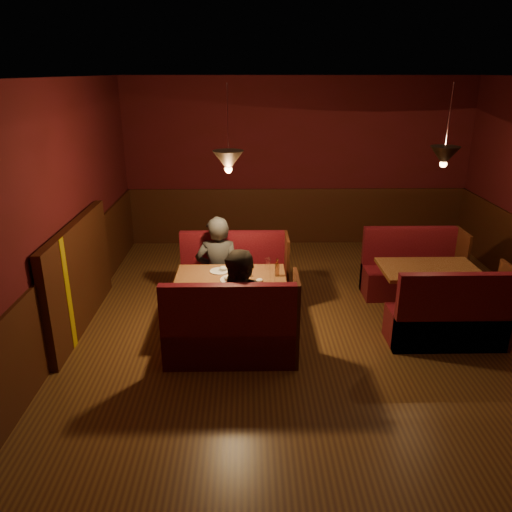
{
  "coord_description": "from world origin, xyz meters",
  "views": [
    {
      "loc": [
        -0.89,
        -5.2,
        2.96
      ],
      "look_at": [
        -0.79,
        0.22,
        0.95
      ],
      "focal_mm": 35.0,
      "sensor_mm": 36.0,
      "label": 1
    }
  ],
  "objects_px": {
    "main_bench_near": "(232,337)",
    "diner_a": "(218,250)",
    "second_table": "(428,281)",
    "second_bench_far": "(411,274)",
    "second_bench_near": "(450,322)",
    "diner_b": "(243,290)",
    "main_table": "(232,289)",
    "main_bench_far": "(235,282)"
  },
  "relations": [
    {
      "from": "second_bench_far",
      "to": "second_bench_near",
      "type": "distance_m",
      "value": 1.43
    },
    {
      "from": "second_table",
      "to": "diner_b",
      "type": "xyz_separation_m",
      "value": [
        -2.31,
        -0.85,
        0.28
      ]
    },
    {
      "from": "main_table",
      "to": "second_table",
      "type": "relative_size",
      "value": 1.09
    },
    {
      "from": "main_bench_near",
      "to": "second_bench_near",
      "type": "height_order",
      "value": "main_bench_near"
    },
    {
      "from": "main_table",
      "to": "second_table",
      "type": "distance_m",
      "value": 2.46
    },
    {
      "from": "main_bench_near",
      "to": "second_bench_far",
      "type": "xyz_separation_m",
      "value": [
        2.46,
        1.73,
        -0.01
      ]
    },
    {
      "from": "main_table",
      "to": "main_bench_far",
      "type": "relative_size",
      "value": 0.91
    },
    {
      "from": "second_bench_near",
      "to": "main_bench_far",
      "type": "bearing_deg",
      "value": 154.55
    },
    {
      "from": "main_bench_near",
      "to": "second_bench_far",
      "type": "height_order",
      "value": "main_bench_near"
    },
    {
      "from": "second_bench_near",
      "to": "main_bench_near",
      "type": "bearing_deg",
      "value": -172.98
    },
    {
      "from": "main_table",
      "to": "main_bench_near",
      "type": "xyz_separation_m",
      "value": [
        0.02,
        -0.74,
        -0.23
      ]
    },
    {
      "from": "main_bench_near",
      "to": "second_table",
      "type": "height_order",
      "value": "main_bench_near"
    },
    {
      "from": "main_bench_far",
      "to": "diner_a",
      "type": "distance_m",
      "value": 0.54
    },
    {
      "from": "main_table",
      "to": "second_table",
      "type": "bearing_deg",
      "value": 6.55
    },
    {
      "from": "second_bench_far",
      "to": "diner_a",
      "type": "bearing_deg",
      "value": -172.24
    },
    {
      "from": "main_bench_near",
      "to": "diner_b",
      "type": "bearing_deg",
      "value": 52.91
    },
    {
      "from": "main_table",
      "to": "main_bench_near",
      "type": "distance_m",
      "value": 0.77
    },
    {
      "from": "diner_b",
      "to": "diner_a",
      "type": "bearing_deg",
      "value": 111.79
    },
    {
      "from": "second_bench_far",
      "to": "diner_b",
      "type": "xyz_separation_m",
      "value": [
        -2.33,
        -1.57,
        0.48
      ]
    },
    {
      "from": "diner_a",
      "to": "diner_b",
      "type": "height_order",
      "value": "diner_a"
    },
    {
      "from": "second_table",
      "to": "second_bench_far",
      "type": "relative_size",
      "value": 0.9
    },
    {
      "from": "second_bench_far",
      "to": "diner_b",
      "type": "distance_m",
      "value": 2.85
    },
    {
      "from": "main_table",
      "to": "diner_a",
      "type": "xyz_separation_m",
      "value": [
        -0.2,
        0.63,
        0.26
      ]
    },
    {
      "from": "diner_b",
      "to": "main_bench_far",
      "type": "bearing_deg",
      "value": 101.62
    },
    {
      "from": "main_bench_near",
      "to": "second_bench_near",
      "type": "bearing_deg",
      "value": 7.02
    },
    {
      "from": "main_table",
      "to": "main_bench_far",
      "type": "distance_m",
      "value": 0.77
    },
    {
      "from": "second_table",
      "to": "diner_a",
      "type": "xyz_separation_m",
      "value": [
        -2.64,
        0.35,
        0.3
      ]
    },
    {
      "from": "second_bench_far",
      "to": "second_bench_near",
      "type": "xyz_separation_m",
      "value": [
        0.0,
        -1.43,
        0.0
      ]
    },
    {
      "from": "main_table",
      "to": "diner_a",
      "type": "height_order",
      "value": "diner_a"
    },
    {
      "from": "main_bench_far",
      "to": "second_table",
      "type": "height_order",
      "value": "main_bench_far"
    },
    {
      "from": "main_bench_far",
      "to": "main_bench_near",
      "type": "distance_m",
      "value": 1.47
    },
    {
      "from": "main_bench_near",
      "to": "diner_a",
      "type": "height_order",
      "value": "diner_a"
    },
    {
      "from": "main_bench_near",
      "to": "diner_a",
      "type": "relative_size",
      "value": 0.89
    },
    {
      "from": "second_bench_far",
      "to": "diner_a",
      "type": "xyz_separation_m",
      "value": [
        -2.67,
        -0.36,
        0.5
      ]
    },
    {
      "from": "second_table",
      "to": "main_table",
      "type": "bearing_deg",
      "value": -173.45
    },
    {
      "from": "second_bench_far",
      "to": "diner_b",
      "type": "height_order",
      "value": "diner_b"
    },
    {
      "from": "second_table",
      "to": "second_bench_near",
      "type": "height_order",
      "value": "second_bench_near"
    },
    {
      "from": "diner_a",
      "to": "main_bench_near",
      "type": "bearing_deg",
      "value": 96.04
    },
    {
      "from": "main_table",
      "to": "main_bench_far",
      "type": "bearing_deg",
      "value": 88.77
    },
    {
      "from": "main_bench_near",
      "to": "second_table",
      "type": "bearing_deg",
      "value": 22.7
    },
    {
      "from": "second_bench_far",
      "to": "second_bench_near",
      "type": "bearing_deg",
      "value": -90.0
    },
    {
      "from": "main_bench_far",
      "to": "diner_a",
      "type": "xyz_separation_m",
      "value": [
        -0.21,
        -0.11,
        0.49
      ]
    }
  ]
}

